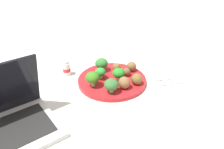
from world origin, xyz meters
TOP-DOWN VIEW (x-y plane):
  - ground_plane at (0.00, 0.00)m, footprint 4.00×4.00m
  - plate at (0.00, 0.00)m, footprint 0.28×0.28m
  - broccoli_floret_back_left at (0.07, 0.06)m, footprint 0.05×0.05m
  - broccoli_floret_mid_left at (-0.03, 0.02)m, footprint 0.05×0.05m
  - broccoli_floret_front_right at (0.05, 0.00)m, footprint 0.04×0.04m
  - broccoli_floret_near_rim at (0.00, 0.10)m, footprint 0.05×0.05m
  - broccoli_floret_front_left at (0.05, -0.07)m, footprint 0.06×0.06m
  - meatball_back_left at (-0.10, 0.04)m, footprint 0.04×0.04m
  - meatball_center at (-0.08, -0.07)m, footprint 0.04×0.04m
  - meatball_mid_right at (-0.06, -0.03)m, footprint 0.03×0.03m
  - meatball_far_rim at (-0.05, 0.07)m, footprint 0.05×0.05m
  - meatball_front_right at (-0.02, -0.07)m, footprint 0.04×0.04m
  - napkin at (-0.26, -0.01)m, footprint 0.18×0.14m
  - fork at (-0.25, 0.01)m, footprint 0.12×0.04m
  - knife at (-0.25, -0.02)m, footprint 0.15×0.03m
  - yogurt_bottle at (0.20, -0.05)m, footprint 0.03×0.03m

SIDE VIEW (x-z plane):
  - ground_plane at x=0.00m, z-range 0.00..0.00m
  - napkin at x=-0.26m, z-range 0.00..0.01m
  - knife at x=-0.25m, z-range 0.00..0.01m
  - fork at x=-0.25m, z-range 0.00..0.01m
  - plate at x=0.00m, z-range 0.00..0.02m
  - yogurt_bottle at x=0.20m, z-range 0.00..0.06m
  - meatball_mid_right at x=-0.06m, z-range 0.02..0.05m
  - meatball_front_right at x=-0.02m, z-range 0.02..0.05m
  - meatball_center at x=-0.08m, z-range 0.02..0.06m
  - meatball_back_left at x=-0.10m, z-range 0.02..0.06m
  - meatball_far_rim at x=-0.05m, z-range 0.02..0.06m
  - broccoli_floret_front_right at x=0.05m, z-range 0.02..0.07m
  - broccoli_floret_near_rim at x=0.00m, z-range 0.02..0.08m
  - broccoli_floret_front_left at x=0.05m, z-range 0.02..0.08m
  - broccoli_floret_mid_left at x=-0.03m, z-range 0.02..0.08m
  - broccoli_floret_back_left at x=0.07m, z-range 0.02..0.09m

